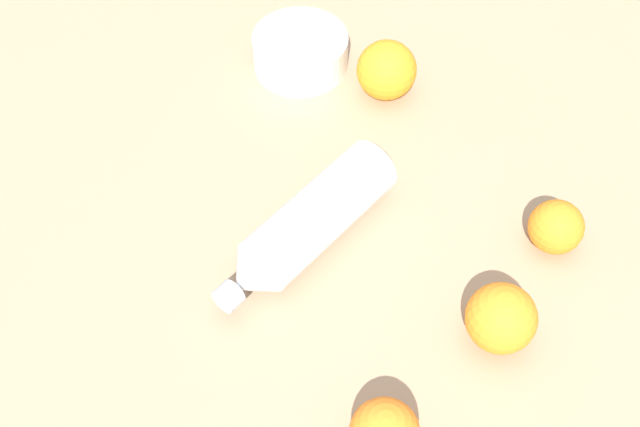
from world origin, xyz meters
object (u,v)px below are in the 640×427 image
Objects in this scene: ceramic_bowl at (300,51)px; orange_1 at (387,70)px; orange_3 at (556,227)px; water_bottle at (308,225)px; orange_0 at (501,318)px.

orange_1 is at bearing -55.72° from ceramic_bowl.
orange_1 reaches higher than orange_3.
water_bottle is 2.01× the size of ceramic_bowl.
orange_0 is 0.59× the size of ceramic_bowl.
orange_3 is at bearing 26.30° from orange_0.
water_bottle is 0.30m from ceramic_bowl.
orange_3 is (0.03, -0.30, -0.01)m from orange_1.
orange_0 is at bearing -93.92° from ceramic_bowl.
ceramic_bowl is (-0.07, 0.10, -0.01)m from orange_1.
ceramic_bowl is (0.14, 0.26, -0.01)m from water_bottle.
orange_1 reaches higher than water_bottle.
orange_1 is at bearing -160.94° from water_bottle.
ceramic_bowl is at bearing 103.47° from orange_3.
orange_1 is at bearing 95.15° from orange_3.
water_bottle is at bearing 149.10° from orange_3.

